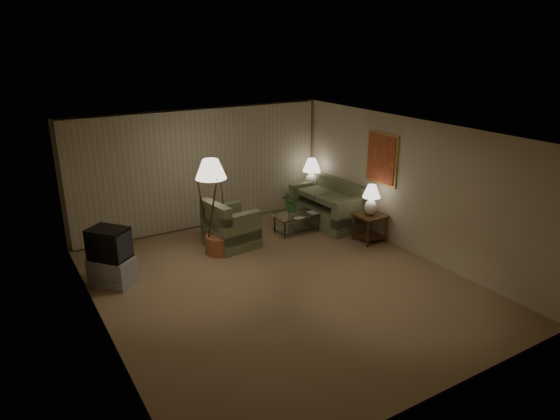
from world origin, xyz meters
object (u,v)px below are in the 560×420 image
object	(u,v)px
table_lamp_far	(312,171)
floor_lamp	(212,203)
sofa	(327,207)
side_table_far	(311,197)
coffee_table	(297,220)
table_lamp_near	(371,197)
tv_cabinet	(112,271)
armchair	(231,228)
crt_tv	(109,244)
side_table_near	(370,223)
vase	(291,213)
ottoman	(220,244)

from	to	relation	value
table_lamp_far	floor_lamp	size ratio (longest dim) A/B	0.40
sofa	side_table_far	xyz separation A→B (m)	(0.15, 0.86, -0.01)
side_table_far	table_lamp_far	xyz separation A→B (m)	(0.00, 0.00, 0.66)
sofa	coffee_table	size ratio (longest dim) A/B	1.81
table_lamp_near	tv_cabinet	xyz separation A→B (m)	(-5.20, 0.83, -0.74)
armchair	tv_cabinet	distance (m)	2.60
tv_cabinet	crt_tv	bearing A→B (deg)	0.00
armchair	table_lamp_near	xyz separation A→B (m)	(2.65, -1.29, 0.59)
side_table_near	side_table_far	world-z (taller)	same
coffee_table	crt_tv	size ratio (longest dim) A/B	1.32
side_table_far	vase	xyz separation A→B (m)	(-1.18, -0.96, 0.09)
sofa	ottoman	world-z (taller)	sofa
armchair	coffee_table	distance (m)	1.62
sofa	crt_tv	xyz separation A→B (m)	(-5.05, -0.52, 0.38)
coffee_table	vase	distance (m)	0.26
side_table_far	table_lamp_far	size ratio (longest dim) A/B	0.78
coffee_table	ottoman	bearing A→B (deg)	-175.37
armchair	side_table_near	distance (m)	2.95
table_lamp_far	tv_cabinet	world-z (taller)	table_lamp_far
armchair	ottoman	distance (m)	0.46
armchair	table_lamp_near	world-z (taller)	table_lamp_near
table_lamp_near	vase	world-z (taller)	table_lamp_near
side_table_near	table_lamp_far	world-z (taller)	table_lamp_far
coffee_table	crt_tv	bearing A→B (deg)	-174.20
armchair	coffee_table	world-z (taller)	armchair
tv_cabinet	vase	xyz separation A→B (m)	(4.02, 0.42, 0.23)
table_lamp_near	tv_cabinet	bearing A→B (deg)	170.97
side_table_near	ottoman	bearing A→B (deg)	160.03
ottoman	armchair	bearing A→B (deg)	29.59
side_table_far	sofa	bearing A→B (deg)	-99.90
coffee_table	floor_lamp	xyz separation A→B (m)	(-2.00, 0.06, 0.72)
tv_cabinet	table_lamp_far	bearing A→B (deg)	66.05
table_lamp_near	vase	bearing A→B (deg)	133.45
crt_tv	vase	distance (m)	4.05
table_lamp_far	side_table_far	bearing A→B (deg)	0.00
armchair	ottoman	xyz separation A→B (m)	(-0.35, -0.20, -0.21)
table_lamp_far	coffee_table	xyz separation A→B (m)	(-1.03, -0.96, -0.78)
coffee_table	vase	size ratio (longest dim) A/B	7.56
table_lamp_near	table_lamp_far	size ratio (longest dim) A/B	0.86
side_table_far	side_table_near	bearing A→B (deg)	-90.00
side_table_near	ottoman	distance (m)	3.20
vase	crt_tv	bearing A→B (deg)	-173.98
table_lamp_near	tv_cabinet	size ratio (longest dim) A/B	0.76
coffee_table	armchair	bearing A→B (deg)	178.54
floor_lamp	ottoman	size ratio (longest dim) A/B	3.39
table_lamp_near	ottoman	world-z (taller)	table_lamp_near
floor_lamp	ottoman	distance (m)	0.84
tv_cabinet	sofa	bearing A→B (deg)	57.08
sofa	tv_cabinet	world-z (taller)	sofa
coffee_table	ottoman	xyz separation A→B (m)	(-1.97, -0.16, -0.09)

